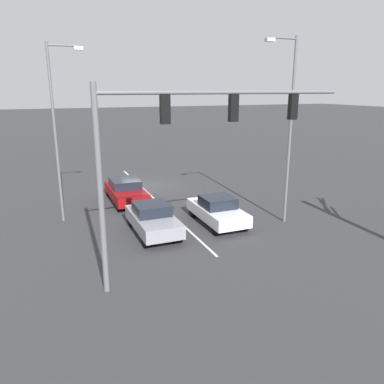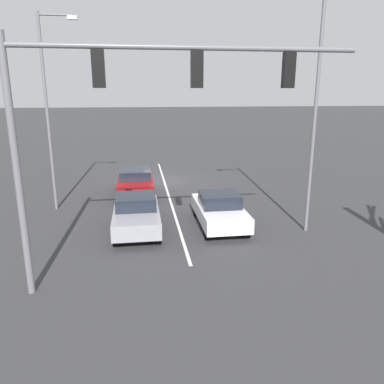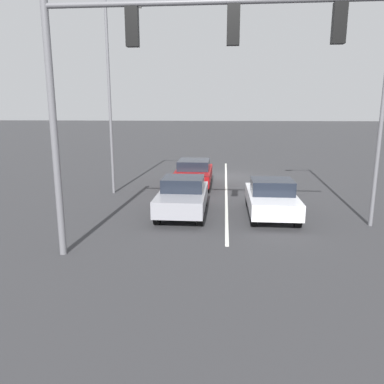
% 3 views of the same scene
% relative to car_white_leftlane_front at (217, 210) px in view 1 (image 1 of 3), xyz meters
% --- Properties ---
extents(ground_plane, '(240.00, 240.00, 0.00)m').
position_rel_car_white_leftlane_front_xyz_m(ground_plane, '(1.76, -8.74, -0.74)').
color(ground_plane, '#333335').
extents(lane_stripe_left_divider, '(0.12, 18.40, 0.01)m').
position_rel_car_white_leftlane_front_xyz_m(lane_stripe_left_divider, '(1.76, -5.54, -0.73)').
color(lane_stripe_left_divider, silver).
rests_on(lane_stripe_left_divider, ground_plane).
extents(car_white_leftlane_front, '(1.83, 4.10, 1.48)m').
position_rel_car_white_leftlane_front_xyz_m(car_white_leftlane_front, '(0.00, 0.00, 0.00)').
color(car_white_leftlane_front, silver).
rests_on(car_white_leftlane_front, ground_plane).
extents(car_gray_midlane_front, '(1.84, 4.11, 1.50)m').
position_rel_car_white_leftlane_front_xyz_m(car_gray_midlane_front, '(3.53, 0.09, 0.03)').
color(car_gray_midlane_front, gray).
rests_on(car_gray_midlane_front, ground_plane).
extents(car_maroon_midlane_second, '(1.92, 4.62, 1.43)m').
position_rel_car_white_leftlane_front_xyz_m(car_maroon_midlane_second, '(3.57, -5.73, 0.00)').
color(car_maroon_midlane_second, maroon).
rests_on(car_maroon_midlane_second, ground_plane).
extents(traffic_signal_gantry, '(9.38, 0.37, 7.09)m').
position_rel_car_white_leftlane_front_xyz_m(traffic_signal_gantry, '(3.64, 4.65, 4.58)').
color(traffic_signal_gantry, slate).
rests_on(traffic_signal_gantry, ground_plane).
extents(street_lamp_right_shoulder, '(1.75, 0.24, 9.05)m').
position_rel_car_white_leftlane_front_xyz_m(street_lamp_right_shoulder, '(7.32, -3.56, 4.39)').
color(street_lamp_right_shoulder, slate).
rests_on(street_lamp_right_shoulder, ground_plane).
extents(street_lamp_left_shoulder, '(1.76, 0.24, 9.29)m').
position_rel_car_white_leftlane_front_xyz_m(street_lamp_left_shoulder, '(-3.32, 1.05, 4.51)').
color(street_lamp_left_shoulder, slate).
rests_on(street_lamp_left_shoulder, ground_plane).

